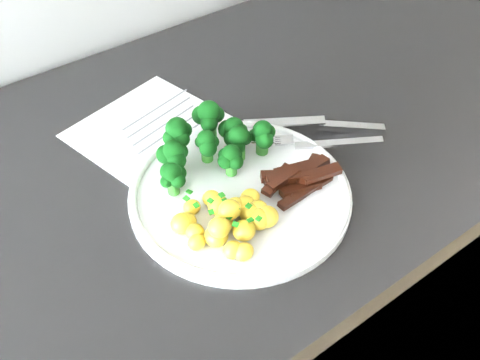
{
  "coord_description": "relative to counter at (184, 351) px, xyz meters",
  "views": [
    {
      "loc": [
        -0.38,
        1.17,
        1.45
      ],
      "look_at": [
        -0.09,
        1.56,
        0.97
      ],
      "focal_mm": 41.73,
      "sensor_mm": 36.0,
      "label": 1
    }
  ],
  "objects": [
    {
      "name": "broccoli",
      "position": [
        0.07,
        -0.03,
        0.52
      ],
      "size": [
        0.17,
        0.11,
        0.07
      ],
      "color": "#26671C",
      "rests_on": "plate"
    },
    {
      "name": "beef_strips",
      "position": [
        0.13,
        -0.13,
        0.49
      ],
      "size": [
        0.11,
        0.07,
        0.03
      ],
      "color": "black",
      "rests_on": "plate"
    },
    {
      "name": "counter",
      "position": [
        0.0,
        0.0,
        0.0
      ],
      "size": [
        2.51,
        0.63,
        0.94
      ],
      "color": "black",
      "rests_on": "ground"
    },
    {
      "name": "potatoes",
      "position": [
        0.02,
        -0.13,
        0.49
      ],
      "size": [
        0.12,
        0.11,
        0.04
      ],
      "color": "yellow",
      "rests_on": "plate"
    },
    {
      "name": "recipe_paper",
      "position": [
        0.05,
        0.04,
        0.47
      ],
      "size": [
        0.25,
        0.32,
        0.0
      ],
      "color": "white",
      "rests_on": "counter"
    },
    {
      "name": "knife",
      "position": [
        0.25,
        -0.07,
        0.48
      ],
      "size": [
        0.17,
        0.13,
        0.02
      ],
      "color": "silver",
      "rests_on": "plate"
    },
    {
      "name": "fork",
      "position": [
        0.2,
        -0.09,
        0.49
      ],
      "size": [
        0.15,
        0.12,
        0.02
      ],
      "color": "silver",
      "rests_on": "plate"
    },
    {
      "name": "plate",
      "position": [
        0.06,
        -0.1,
        0.48
      ],
      "size": [
        0.28,
        0.28,
        0.02
      ],
      "color": "white",
      "rests_on": "counter"
    }
  ]
}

